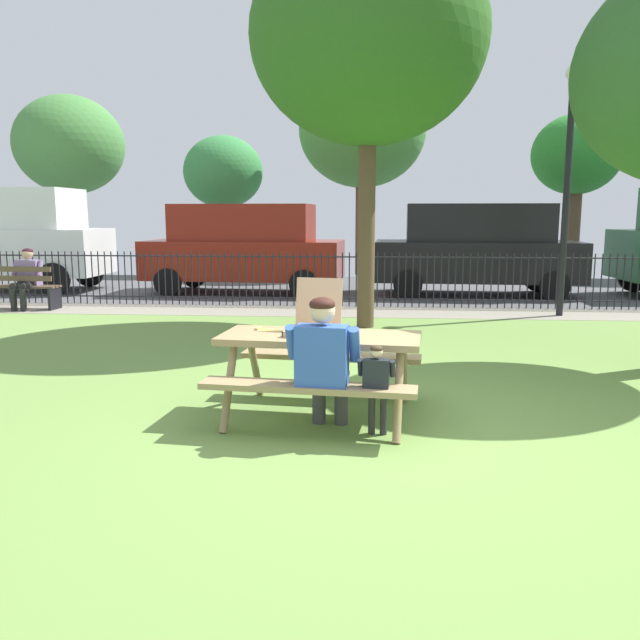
{
  "coord_description": "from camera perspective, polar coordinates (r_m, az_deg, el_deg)",
  "views": [
    {
      "loc": [
        -0.19,
        -5.25,
        1.85
      ],
      "look_at": [
        -0.72,
        1.41,
        0.75
      ],
      "focal_mm": 36.22,
      "sensor_mm": 36.0,
      "label": 1
    }
  ],
  "objects": [
    {
      "name": "ground",
      "position": [
        7.33,
        5.92,
        -5.4
      ],
      "size": [
        28.0,
        11.68,
        0.02
      ],
      "primitive_type": "cube",
      "color": "olive"
    },
    {
      "name": "cobblestone_walkway",
      "position": [
        12.37,
        5.4,
        0.67
      ],
      "size": [
        28.0,
        1.4,
        0.01
      ],
      "primitive_type": "cube",
      "color": "gray"
    },
    {
      "name": "street_asphalt",
      "position": [
        16.22,
        5.22,
        2.72
      ],
      "size": [
        28.0,
        6.37,
        0.01
      ],
      "primitive_type": "cube",
      "color": "#515154"
    },
    {
      "name": "picnic_table_foreground",
      "position": [
        5.87,
        0.02,
        -2.96
      ],
      "size": [
        1.94,
        1.65,
        0.79
      ],
      "color": "#9B8257",
      "rests_on": "ground"
    },
    {
      "name": "pizza_box_open",
      "position": [
        5.89,
        -0.5,
        -0.3
      ],
      "size": [
        0.52,
        0.56,
        0.49
      ],
      "color": "tan",
      "rests_on": "picnic_table_foreground"
    },
    {
      "name": "pizza_slice_on_table",
      "position": [
        6.1,
        -4.74,
        -0.81
      ],
      "size": [
        0.25,
        0.19,
        0.02
      ],
      "color": "#EFC053",
      "rests_on": "picnic_table_foreground"
    },
    {
      "name": "adult_at_table",
      "position": [
        5.36,
        0.35,
        -3.51
      ],
      "size": [
        0.63,
        0.62,
        1.19
      ],
      "color": "#414141",
      "rests_on": "ground"
    },
    {
      "name": "child_at_table",
      "position": [
        5.31,
        5.03,
        -5.43
      ],
      "size": [
        0.31,
        0.31,
        0.81
      ],
      "color": "#2D2D2D",
      "rests_on": "ground"
    },
    {
      "name": "iron_fence_streetside",
      "position": [
        13.0,
        5.4,
        3.58
      ],
      "size": [
        19.95,
        0.03,
        1.09
      ],
      "color": "black",
      "rests_on": "ground"
    },
    {
      "name": "park_bench_left",
      "position": [
        14.02,
        -25.2,
        2.58
      ],
      "size": [
        1.61,
        0.51,
        0.85
      ],
      "color": "brown",
      "rests_on": "ground"
    },
    {
      "name": "person_on_park_bench",
      "position": [
        13.92,
        -24.5,
        3.58
      ],
      "size": [
        0.62,
        0.61,
        1.19
      ],
      "color": "black",
      "rests_on": "ground"
    },
    {
      "name": "lamp_post_walkway",
      "position": [
        12.58,
        21.07,
        12.46
      ],
      "size": [
        0.28,
        0.28,
        4.42
      ],
      "color": "black",
      "rests_on": "ground"
    },
    {
      "name": "tree_near_table",
      "position": [
        10.93,
        4.31,
        23.69
      ],
      "size": [
        3.71,
        3.71,
        6.25
      ],
      "color": "brown",
      "rests_on": "ground"
    },
    {
      "name": "parked_car_left",
      "position": [
        17.51,
        -25.99,
        6.61
      ],
      "size": [
        4.74,
        2.14,
        2.46
      ],
      "color": "white",
      "rests_on": "ground"
    },
    {
      "name": "parked_car_center",
      "position": [
        15.41,
        -6.71,
        6.47
      ],
      "size": [
        4.69,
        2.15,
        2.08
      ],
      "color": "maroon",
      "rests_on": "ground"
    },
    {
      "name": "parked_car_right",
      "position": [
        15.3,
        13.7,
        6.25
      ],
      "size": [
        4.67,
        2.11,
        2.08
      ],
      "color": "black",
      "rests_on": "ground"
    },
    {
      "name": "far_tree_left",
      "position": [
        22.27,
        -21.26,
        14.14
      ],
      "size": [
        3.35,
        3.35,
        5.5
      ],
      "color": "brown",
      "rests_on": "ground"
    },
    {
      "name": "far_tree_midleft",
      "position": [
        20.61,
        -8.54,
        12.69
      ],
      "size": [
        2.44,
        2.44,
        4.24
      ],
      "color": "brown",
      "rests_on": "ground"
    },
    {
      "name": "far_tree_center",
      "position": [
        20.2,
        3.76,
        16.39
      ],
      "size": [
        3.82,
        3.82,
        6.08
      ],
      "color": "brown",
      "rests_on": "ground"
    },
    {
      "name": "far_tree_midright",
      "position": [
        20.98,
        21.72,
        13.24
      ],
      "size": [
        2.6,
        2.6,
        4.76
      ],
      "color": "brown",
      "rests_on": "ground"
    }
  ]
}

